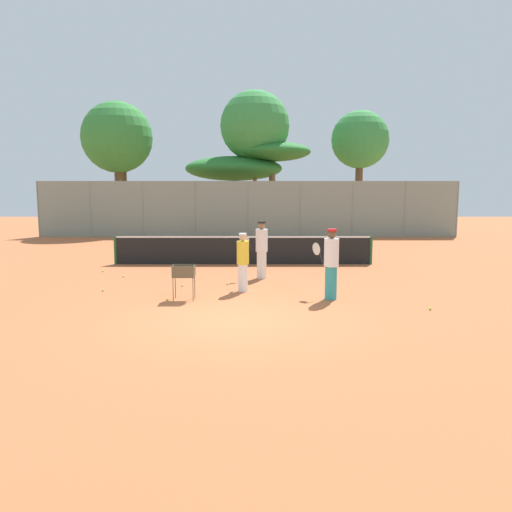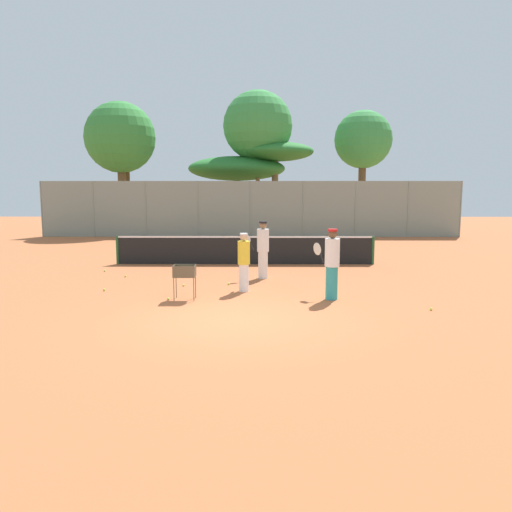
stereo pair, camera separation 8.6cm
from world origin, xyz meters
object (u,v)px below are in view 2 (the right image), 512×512
Objects in this scene: player_red_cap at (263,249)px; tennis_net at (245,250)px; player_white_outfit at (244,261)px; ball_cart at (185,274)px; player_yellow_shirt at (332,263)px.

tennis_net is at bearing -92.32° from player_red_cap.
player_white_outfit is 0.89× the size of player_red_cap.
ball_cart is at bearing 130.25° from player_white_outfit.
tennis_net is at bearing 77.36° from ball_cart.
tennis_net is at bearing 5.90° from player_white_outfit.
player_white_outfit reaches higher than ball_cart.
player_red_cap reaches higher than tennis_net.
tennis_net is 6.25m from ball_cart.
player_white_outfit is at bearing 35.74° from ball_cart.
player_yellow_shirt is at bearing 0.97° from ball_cart.
player_red_cap reaches higher than player_white_outfit.
player_red_cap is at bearing 56.91° from ball_cart.
player_white_outfit reaches higher than tennis_net.
tennis_net is 10.87× the size of ball_cart.
tennis_net is 5.35× the size of player_yellow_shirt.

